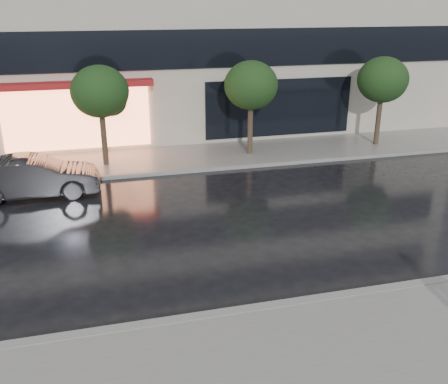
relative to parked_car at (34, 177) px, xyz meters
name	(u,v)px	position (x,y,z in m)	size (l,w,h in m)	color
ground	(253,286)	(5.41, -7.27, -0.70)	(120.00, 120.00, 0.00)	black
sidewalk_near	(310,380)	(5.41, -10.52, -0.64)	(60.00, 4.50, 0.12)	slate
sidewalk_far	(179,158)	(5.41, 2.98, -0.64)	(60.00, 3.50, 0.12)	slate
curb_near	(268,308)	(5.41, -8.27, -0.63)	(60.00, 0.25, 0.14)	gray
curb_far	(187,171)	(5.41, 1.23, -0.63)	(60.00, 0.25, 0.14)	gray
tree_mid_west	(102,93)	(2.47, 2.76, 2.22)	(2.20, 2.20, 3.99)	#33261C
tree_mid_east	(252,87)	(8.47, 2.76, 2.22)	(2.20, 2.20, 3.99)	#33261C
tree_far_east	(383,81)	(14.47, 2.76, 2.22)	(2.20, 2.20, 3.99)	#33261C
parked_car	(34,177)	(0.00, 0.00, 0.00)	(1.48, 4.25, 1.40)	black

